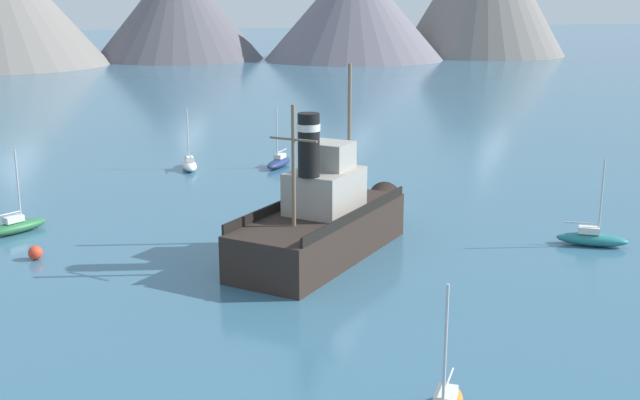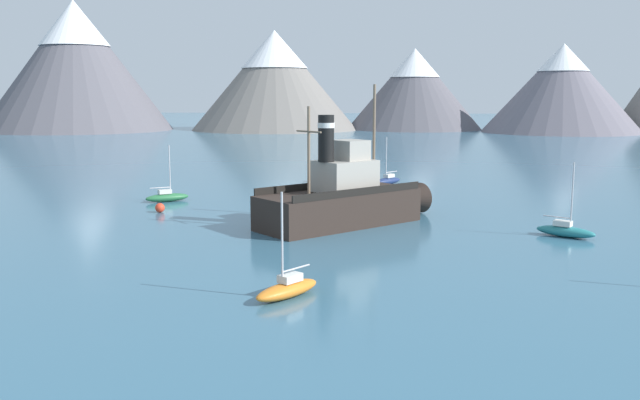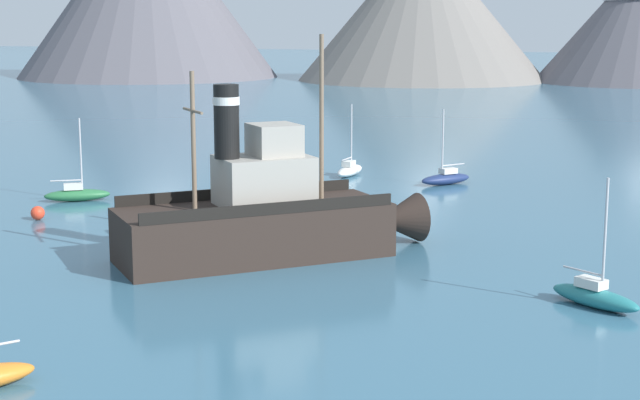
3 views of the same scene
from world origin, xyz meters
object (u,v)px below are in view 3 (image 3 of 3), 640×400
object	(u,v)px
sailboat_navy	(446,178)
mooring_buoy	(38,213)
old_tugboat	(267,217)
sailboat_teal	(595,296)
sailboat_white	(350,170)
sailboat_green	(77,194)

from	to	relation	value
sailboat_navy	mooring_buoy	bearing A→B (deg)	-132.71
old_tugboat	sailboat_navy	distance (m)	22.57
sailboat_teal	mooring_buoy	distance (m)	30.01
sailboat_white	mooring_buoy	world-z (taller)	sailboat_white
sailboat_white	sailboat_teal	bearing A→B (deg)	-54.33
sailboat_teal	sailboat_green	size ratio (longest dim) A/B	1.00
old_tugboat	mooring_buoy	world-z (taller)	old_tugboat
sailboat_teal	mooring_buoy	world-z (taller)	sailboat_teal
old_tugboat	sailboat_green	world-z (taller)	old_tugboat
sailboat_navy	mooring_buoy	world-z (taller)	sailboat_navy
sailboat_teal	old_tugboat	bearing A→B (deg)	169.43
mooring_buoy	sailboat_navy	bearing A→B (deg)	47.29
sailboat_white	sailboat_green	bearing A→B (deg)	-128.72
sailboat_green	sailboat_teal	bearing A→B (deg)	-20.45
sailboat_teal	sailboat_navy	bearing A→B (deg)	115.22
old_tugboat	mooring_buoy	size ratio (longest dim) A/B	16.89
sailboat_teal	mooring_buoy	bearing A→B (deg)	168.45
sailboat_white	sailboat_navy	xyz separation A→B (m)	(7.03, -1.17, 0.00)
sailboat_white	mooring_buoy	size ratio (longest dim) A/B	6.57
mooring_buoy	sailboat_green	bearing A→B (deg)	103.34
sailboat_green	sailboat_navy	bearing A→B (deg)	35.81
mooring_buoy	sailboat_teal	bearing A→B (deg)	-11.55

